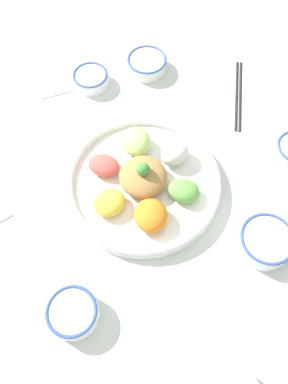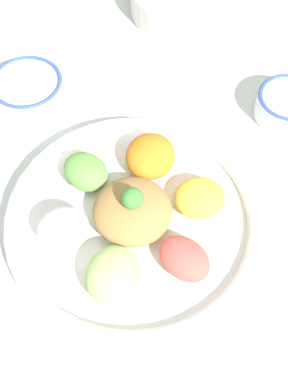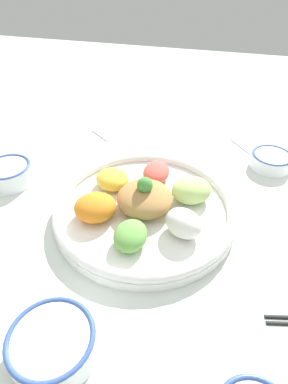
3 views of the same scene
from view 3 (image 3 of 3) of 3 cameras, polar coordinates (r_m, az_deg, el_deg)
The scene contains 7 objects.
ground_plane at distance 0.64m, azimuth -3.20°, elevation -5.38°, with size 2.40×2.40×0.00m, color silver.
salad_platter at distance 0.64m, azimuth 0.15°, elevation -2.52°, with size 0.36×0.36×0.09m.
sauce_bowl_red at distance 0.84m, azimuth 21.68°, elevation 5.38°, with size 0.10×0.10×0.04m.
rice_bowl_blue at distance 0.78m, azimuth -22.88°, elevation 3.14°, with size 0.10×0.10×0.05m.
sauce_bowl_dark at distance 0.49m, azimuth -15.92°, elevation -24.52°, with size 0.12×0.12×0.05m.
serving_spoon_main at distance 0.90m, azimuth -6.44°, elevation 9.24°, with size 0.09×0.11×0.01m.
serving_spoon_extra at distance 0.92m, azimuth 15.77°, elevation 8.89°, with size 0.12×0.10×0.01m.
Camera 3 is at (0.43, 0.15, 0.45)m, focal length 30.00 mm.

